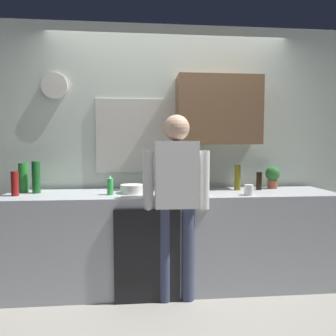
% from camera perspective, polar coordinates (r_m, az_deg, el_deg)
% --- Properties ---
extents(ground_plane, '(8.00, 8.00, 0.00)m').
position_cam_1_polar(ground_plane, '(2.87, 1.55, -23.61)').
color(ground_plane, '#9E998E').
extents(kitchen_counter, '(3.11, 0.64, 0.90)m').
position_cam_1_polar(kitchen_counter, '(2.98, 0.88, -13.24)').
color(kitchen_counter, '#B2B7BC').
rests_on(kitchen_counter, ground_plane).
extents(dishwasher_panel, '(0.56, 0.02, 0.81)m').
position_cam_1_polar(dishwasher_panel, '(2.66, -3.94, -16.41)').
color(dishwasher_panel, black).
rests_on(dishwasher_panel, ground_plane).
extents(back_wall_assembly, '(4.71, 0.42, 2.60)m').
position_cam_1_polar(back_wall_assembly, '(3.24, 1.11, 4.45)').
color(back_wall_assembly, silver).
rests_on(back_wall_assembly, ground_plane).
extents(coffee_maker, '(0.20, 0.20, 0.33)m').
position_cam_1_polar(coffee_maker, '(3.07, 2.40, -1.36)').
color(coffee_maker, black).
rests_on(coffee_maker, kitchen_counter).
extents(bottle_olive_oil, '(0.06, 0.06, 0.25)m').
position_cam_1_polar(bottle_olive_oil, '(3.11, 13.01, -1.79)').
color(bottle_olive_oil, olive).
rests_on(bottle_olive_oil, kitchen_counter).
extents(bottle_dark_sauce, '(0.06, 0.06, 0.18)m').
position_cam_1_polar(bottle_dark_sauce, '(3.18, 16.83, -2.35)').
color(bottle_dark_sauce, black).
rests_on(bottle_dark_sauce, kitchen_counter).
extents(bottle_clear_soda, '(0.09, 0.09, 0.28)m').
position_cam_1_polar(bottle_clear_soda, '(3.19, -25.68, -1.67)').
color(bottle_clear_soda, '#2D8C33').
rests_on(bottle_clear_soda, kitchen_counter).
extents(bottle_red_vinegar, '(0.06, 0.06, 0.22)m').
position_cam_1_polar(bottle_red_vinegar, '(3.00, -26.99, -2.64)').
color(bottle_red_vinegar, maroon).
rests_on(bottle_red_vinegar, kitchen_counter).
extents(bottle_amber_beer, '(0.06, 0.06, 0.23)m').
position_cam_1_polar(bottle_amber_beer, '(2.87, 1.88, -2.38)').
color(bottle_amber_beer, brown).
rests_on(bottle_amber_beer, kitchen_counter).
extents(bottle_green_wine, '(0.07, 0.07, 0.30)m').
position_cam_1_polar(bottle_green_wine, '(3.09, -23.69, -1.61)').
color(bottle_green_wine, '#195923').
rests_on(bottle_green_wine, kitchen_counter).
extents(cup_white_mug, '(0.08, 0.08, 0.09)m').
position_cam_1_polar(cup_white_mug, '(2.82, 15.06, -4.03)').
color(cup_white_mug, white).
rests_on(cup_white_mug, kitchen_counter).
extents(mixing_bowl, '(0.22, 0.22, 0.08)m').
position_cam_1_polar(mixing_bowl, '(2.86, -6.81, -3.94)').
color(mixing_bowl, white).
rests_on(mixing_bowl, kitchen_counter).
extents(potted_plant, '(0.15, 0.15, 0.23)m').
position_cam_1_polar(potted_plant, '(3.33, 19.17, -1.40)').
color(potted_plant, '#9E5638').
rests_on(potted_plant, kitchen_counter).
extents(dish_soap, '(0.06, 0.06, 0.18)m').
position_cam_1_polar(dish_soap, '(2.79, -10.89, -3.41)').
color(dish_soap, green).
rests_on(dish_soap, kitchen_counter).
extents(person_at_sink, '(0.57, 0.22, 1.60)m').
position_cam_1_polar(person_at_sink, '(2.57, 1.59, -4.56)').
color(person_at_sink, '#3F4766').
rests_on(person_at_sink, ground_plane).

